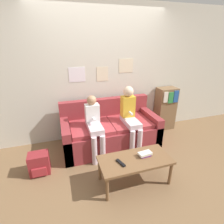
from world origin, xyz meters
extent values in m
plane|color=brown|center=(0.00, 0.00, 0.00)|extent=(10.00, 10.00, 0.00)
cube|color=beige|center=(0.00, 1.05, 1.30)|extent=(8.00, 0.06, 2.60)
cube|color=silver|center=(-0.49, 1.02, 1.33)|extent=(0.31, 0.00, 0.28)
cube|color=beige|center=(0.00, 1.02, 1.32)|extent=(0.23, 0.00, 0.28)
cube|color=beige|center=(0.49, 1.02, 1.45)|extent=(0.30, 0.00, 0.27)
cube|color=maroon|center=(0.00, 0.50, 0.22)|extent=(1.79, 0.84, 0.44)
cube|color=maroon|center=(0.00, 0.85, 0.65)|extent=(1.79, 0.14, 0.42)
cube|color=maroon|center=(-0.82, 0.50, 0.30)|extent=(0.14, 0.84, 0.60)
cube|color=maroon|center=(0.82, 0.50, 0.30)|extent=(0.14, 0.84, 0.60)
cube|color=#A1343A|center=(-0.37, 0.47, 0.48)|extent=(0.73, 0.68, 0.07)
cube|color=#A1343A|center=(0.37, 0.47, 0.48)|extent=(0.73, 0.68, 0.07)
cube|color=brown|center=(0.05, -0.51, 0.38)|extent=(1.01, 0.48, 0.04)
cylinder|color=brown|center=(-0.42, -0.71, 0.18)|extent=(0.04, 0.04, 0.36)
cylinder|color=brown|center=(0.52, -0.71, 0.18)|extent=(0.04, 0.04, 0.36)
cylinder|color=brown|center=(-0.42, -0.31, 0.18)|extent=(0.04, 0.04, 0.36)
cylinder|color=brown|center=(0.52, -0.31, 0.18)|extent=(0.04, 0.04, 0.36)
cylinder|color=silver|center=(-0.41, 0.05, 0.26)|extent=(0.09, 0.09, 0.51)
cylinder|color=silver|center=(-0.27, 0.05, 0.26)|extent=(0.09, 0.09, 0.51)
cube|color=silver|center=(-0.34, 0.32, 0.56)|extent=(0.23, 0.52, 0.09)
cube|color=white|center=(-0.34, 0.47, 0.76)|extent=(0.24, 0.16, 0.31)
sphere|color=tan|center=(-0.34, 0.47, 0.99)|extent=(0.16, 0.16, 0.16)
cube|color=white|center=(-0.34, 0.32, 0.70)|extent=(0.03, 0.12, 0.03)
cylinder|color=silver|center=(0.26, 0.05, 0.26)|extent=(0.09, 0.09, 0.51)
cylinder|color=silver|center=(0.40, 0.05, 0.26)|extent=(0.09, 0.09, 0.51)
cube|color=silver|center=(0.33, 0.32, 0.56)|extent=(0.23, 0.52, 0.09)
cube|color=gold|center=(0.33, 0.47, 0.80)|extent=(0.24, 0.16, 0.39)
sphere|color=beige|center=(0.33, 0.47, 1.08)|extent=(0.19, 0.19, 0.19)
cube|color=white|center=(0.33, 0.32, 0.72)|extent=(0.03, 0.12, 0.03)
cube|color=black|center=(-0.18, -0.54, 0.41)|extent=(0.09, 0.17, 0.02)
cube|color=#7A3389|center=(0.21, -0.48, 0.41)|extent=(0.15, 0.12, 0.02)
cube|color=silver|center=(0.21, -0.48, 0.44)|extent=(0.20, 0.12, 0.03)
cube|color=brown|center=(1.42, 0.86, 0.48)|extent=(0.42, 0.29, 0.96)
cube|color=silver|center=(1.29, 0.70, 0.81)|extent=(0.10, 0.02, 0.23)
cube|color=#2D8442|center=(1.42, 0.70, 0.79)|extent=(0.12, 0.02, 0.24)
cube|color=#23519E|center=(1.55, 0.70, 0.80)|extent=(0.11, 0.02, 0.26)
cube|color=maroon|center=(-1.27, 0.11, 0.17)|extent=(0.30, 0.22, 0.34)
cube|color=#A52A30|center=(-1.27, -0.01, 0.10)|extent=(0.21, 0.03, 0.14)
camera|label=1|loc=(-0.86, -2.31, 1.94)|focal=28.00mm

